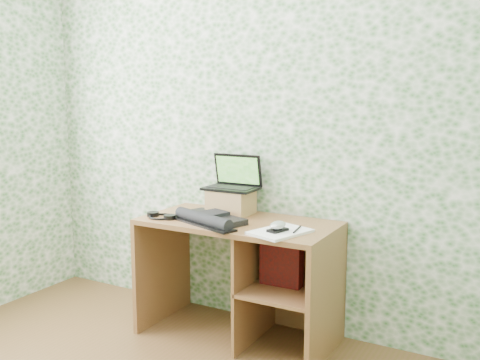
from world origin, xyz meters
The scene contains 10 objects.
wall_back centered at (0.00, 1.75, 1.30)m, with size 3.50×3.50×0.00m, color silver.
desk centered at (0.08, 1.47, 0.48)m, with size 1.20×0.60×0.75m.
riser centered at (-0.13, 1.58, 0.83)m, with size 0.26×0.22×0.16m, color #A8764B.
laptop centered at (-0.13, 1.62, 0.96)m, with size 0.34×0.24×0.22m.
keyboard centered at (-0.13, 1.31, 0.78)m, with size 0.52×0.41×0.07m.
headphones centered at (-0.46, 1.28, 0.76)m, with size 0.22×0.17×0.03m.
notepad centered at (0.35, 1.29, 0.76)m, with size 0.23×0.33×0.02m, color white.
mouse centered at (0.35, 1.27, 0.79)m, with size 0.08×0.12×0.04m, color silver.
pen centered at (0.43, 1.35, 0.77)m, with size 0.01×0.01×0.16m, color black.
red_box centered at (0.30, 1.44, 0.54)m, with size 0.25×0.08×0.30m, color maroon.
Camera 1 is at (1.56, -1.35, 1.51)m, focal length 40.00 mm.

